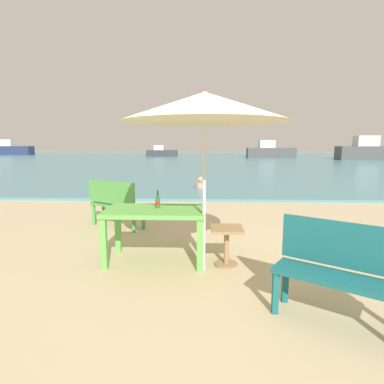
% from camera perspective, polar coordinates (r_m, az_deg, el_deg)
% --- Properties ---
extents(ground_plane, '(120.00, 120.00, 0.00)m').
position_cam_1_polar(ground_plane, '(4.18, 4.25, -14.69)').
color(ground_plane, '#C6B287').
extents(sea_water, '(120.00, 50.00, 0.08)m').
position_cam_1_polar(sea_water, '(33.86, 2.54, 6.13)').
color(sea_water, teal).
rests_on(sea_water, ground_plane).
extents(picnic_table_green, '(1.40, 0.80, 0.76)m').
position_cam_1_polar(picnic_table_green, '(4.41, -6.83, -4.54)').
color(picnic_table_green, '#60B24C').
rests_on(picnic_table_green, ground_plane).
extents(beer_bottle_amber, '(0.07, 0.07, 0.26)m').
position_cam_1_polar(beer_bottle_amber, '(4.44, -6.35, -1.74)').
color(beer_bottle_amber, '#2D662D').
rests_on(beer_bottle_amber, picnic_table_green).
extents(patio_umbrella, '(2.10, 2.10, 2.30)m').
position_cam_1_polar(patio_umbrella, '(3.94, 2.36, 15.41)').
color(patio_umbrella, silver).
rests_on(patio_umbrella, ground_plane).
extents(side_table_wood, '(0.44, 0.44, 0.54)m').
position_cam_1_polar(side_table_wood, '(4.31, 6.40, -8.94)').
color(side_table_wood, '#9E7A51').
rests_on(side_table_wood, ground_plane).
extents(bench_teal_center, '(1.20, 0.97, 0.95)m').
position_cam_1_polar(bench_teal_center, '(3.24, 26.15, -12.46)').
color(bench_teal_center, '#196066').
rests_on(bench_teal_center, ground_plane).
extents(bench_green_left, '(1.22, 0.89, 0.95)m').
position_cam_1_polar(bench_green_left, '(6.32, -14.10, -1.65)').
color(bench_green_left, '#4C9E47').
rests_on(bench_green_left, ground_plane).
extents(swimmer_person, '(0.34, 0.34, 0.41)m').
position_cam_1_polar(swimmer_person, '(11.27, 1.56, 1.60)').
color(swimmer_person, tan).
rests_on(swimmer_person, sea_water).
extents(boat_sailboat, '(3.90, 1.06, 1.42)m').
position_cam_1_polar(boat_sailboat, '(39.72, -5.68, 7.30)').
color(boat_sailboat, '#38383F').
rests_on(boat_sailboat, sea_water).
extents(boat_ferry, '(6.14, 1.68, 2.23)m').
position_cam_1_polar(boat_ferry, '(52.64, -30.58, 6.82)').
color(boat_ferry, navy).
rests_on(boat_ferry, sea_water).
extents(boat_barge, '(6.61, 1.80, 2.40)m').
position_cam_1_polar(boat_barge, '(36.10, 30.11, 6.56)').
color(boat_barge, '#4C4C4C').
rests_on(boat_barge, sea_water).
extents(boat_cargo_ship, '(5.53, 1.51, 2.01)m').
position_cam_1_polar(boat_cargo_ship, '(37.34, 14.29, 7.30)').
color(boat_cargo_ship, '#4C4C4C').
rests_on(boat_cargo_ship, sea_water).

